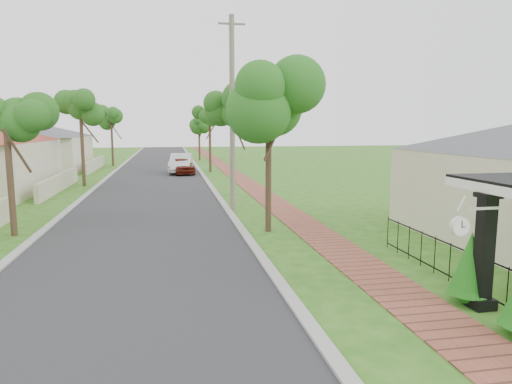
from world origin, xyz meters
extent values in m
plane|color=#295F16|center=(0.00, 0.00, 0.00)|extent=(160.00, 160.00, 0.00)
cube|color=#28282B|center=(-3.00, 20.00, 0.00)|extent=(7.00, 120.00, 0.02)
cube|color=#9E9E99|center=(0.65, 20.00, 0.00)|extent=(0.30, 120.00, 0.10)
cube|color=#9E9E99|center=(-6.65, 20.00, 0.00)|extent=(0.30, 120.00, 0.10)
cube|color=#99533D|center=(3.25, 20.00, 0.00)|extent=(1.50, 120.00, 0.03)
cube|color=black|center=(4.55, -1.00, 1.26)|extent=(0.30, 0.30, 2.52)
cube|color=black|center=(4.55, -1.00, 0.12)|extent=(0.48, 0.48, 0.24)
cube|color=black|center=(4.55, -1.00, 2.46)|extent=(0.42, 0.42, 0.10)
cube|color=black|center=(4.90, 0.00, 0.95)|extent=(0.03, 8.00, 0.03)
cube|color=black|center=(4.90, 0.00, 0.15)|extent=(0.03, 8.00, 0.03)
cylinder|color=black|center=(4.90, -1.33, 0.50)|extent=(0.02, 0.02, 1.00)
cylinder|color=black|center=(4.90, -0.67, 0.50)|extent=(0.02, 0.02, 1.00)
cylinder|color=black|center=(4.90, 0.00, 0.50)|extent=(0.02, 0.02, 1.00)
cylinder|color=black|center=(4.90, 0.67, 0.50)|extent=(0.02, 0.02, 1.00)
cylinder|color=black|center=(4.90, 1.33, 0.50)|extent=(0.02, 0.02, 1.00)
cylinder|color=black|center=(4.90, 2.00, 0.50)|extent=(0.02, 0.02, 1.00)
cylinder|color=black|center=(4.90, 2.67, 0.50)|extent=(0.02, 0.02, 1.00)
cylinder|color=black|center=(4.90, 3.33, 0.50)|extent=(0.02, 0.02, 1.00)
cylinder|color=black|center=(4.90, 4.00, 0.50)|extent=(0.02, 0.02, 1.00)
cylinder|color=#382619|center=(1.50, 16.00, 2.27)|extent=(0.22, 0.22, 4.55)
sphere|color=#204E14|center=(1.50, 16.00, 4.68)|extent=(1.70, 1.70, 1.70)
cylinder|color=#382619|center=(1.50, 30.00, 2.45)|extent=(0.22, 0.22, 4.90)
sphere|color=#204E14|center=(1.50, 30.00, 5.04)|extent=(1.70, 1.70, 1.70)
cylinder|color=#382619|center=(1.50, 44.00, 2.10)|extent=(0.22, 0.22, 4.20)
sphere|color=#204E14|center=(1.50, 44.00, 4.32)|extent=(1.70, 1.70, 1.70)
cylinder|color=#382619|center=(-7.50, 8.00, 1.92)|extent=(0.22, 0.22, 3.85)
sphere|color=#204E14|center=(-7.50, 8.00, 3.96)|extent=(1.60, 1.60, 1.60)
cylinder|color=#382619|center=(-7.50, 22.00, 2.45)|extent=(0.22, 0.22, 4.90)
sphere|color=#204E14|center=(-7.50, 22.00, 5.04)|extent=(1.70, 1.70, 1.70)
cylinder|color=#382619|center=(-7.50, 38.00, 2.27)|extent=(0.22, 0.22, 4.55)
sphere|color=#204E14|center=(-7.50, 38.00, 4.68)|extent=(1.70, 1.70, 1.70)
sphere|color=#125A12|center=(4.45, -0.72, 0.35)|extent=(0.71, 0.71, 0.71)
cone|color=#125A12|center=(4.45, -0.72, 0.99)|extent=(0.80, 0.80, 1.28)
cube|color=#BFB299|center=(-8.60, 20.00, 0.50)|extent=(0.25, 10.00, 1.00)
cube|color=beige|center=(-15.00, 34.00, 1.50)|extent=(11.00, 10.00, 3.00)
pyramid|color=#4C4C51|center=(-15.00, 34.00, 3.80)|extent=(15.56, 15.56, 1.60)
cube|color=#BFB299|center=(-8.60, 34.00, 0.50)|extent=(0.25, 10.00, 1.00)
imported|color=#5B190D|center=(-1.00, 28.52, 0.69)|extent=(2.34, 4.27, 1.38)
imported|color=silver|center=(-1.00, 29.42, 0.81)|extent=(2.21, 5.06, 1.62)
cylinder|color=#382619|center=(1.61, 7.00, 2.31)|extent=(0.22, 0.22, 4.63)
sphere|color=#2A6D1F|center=(1.61, 7.00, 4.76)|extent=(2.30, 2.30, 2.30)
cylinder|color=#786F5D|center=(0.90, 11.50, 4.39)|extent=(0.24, 0.24, 8.78)
cube|color=#786F5D|center=(0.90, 11.50, 8.38)|extent=(1.20, 0.08, 0.08)
cube|color=silver|center=(4.16, -1.40, 2.27)|extent=(0.67, 0.05, 0.05)
cylinder|color=silver|center=(3.65, -1.40, 2.11)|extent=(0.02, 0.02, 0.29)
cylinder|color=silver|center=(3.65, -1.40, 1.92)|extent=(0.40, 0.10, 0.40)
cylinder|color=white|center=(3.65, -1.45, 1.92)|extent=(0.35, 0.01, 0.35)
cylinder|color=white|center=(3.65, -1.34, 1.92)|extent=(0.35, 0.01, 0.35)
cube|color=black|center=(3.65, -1.46, 1.98)|extent=(0.01, 0.01, 0.13)
cube|color=black|center=(3.69, -1.46, 1.92)|extent=(0.09, 0.01, 0.02)
camera|label=1|loc=(-1.96, -9.31, 3.88)|focal=32.00mm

